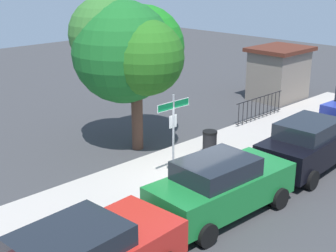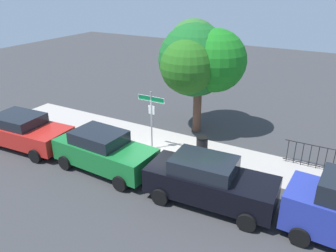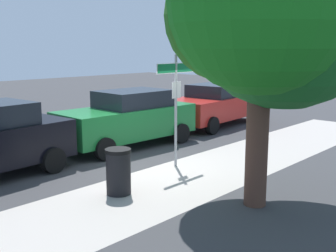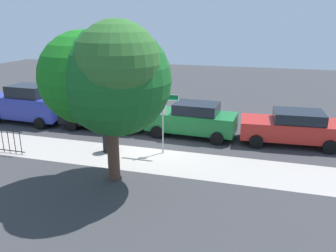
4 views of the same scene
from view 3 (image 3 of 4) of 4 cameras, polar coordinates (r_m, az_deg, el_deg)
ground_plane at (r=11.00m, az=-2.29°, el=-5.60°), size 60.00×60.00×0.00m
sidewalk_strip at (r=8.80m, az=-5.46°, el=-9.85°), size 24.00×2.60×0.00m
street_sign at (r=10.72m, az=1.08°, el=4.88°), size 1.39×0.07×2.90m
shade_tree at (r=8.15m, az=14.53°, el=15.91°), size 4.51×4.35×5.76m
car_red at (r=16.90m, az=6.32°, el=2.96°), size 4.77×2.37×1.63m
car_green at (r=13.23m, az=-5.44°, el=1.07°), size 4.54×2.18×1.74m
trash_bin at (r=8.99m, az=-6.72°, el=-6.11°), size 0.55×0.55×0.98m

